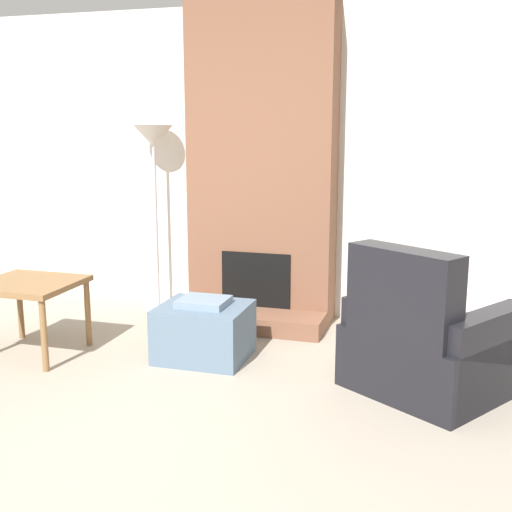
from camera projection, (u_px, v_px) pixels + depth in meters
The scene contains 7 objects.
ground_plane at pixel (91, 489), 2.91m from camera, with size 24.00×24.00×0.00m, color gray.
wall_back at pixel (269, 164), 5.47m from camera, with size 6.80×0.06×2.60m, color silver.
fireplace at pixel (261, 174), 5.28m from camera, with size 1.21×0.72×2.60m.
ottoman at pixel (204, 331), 4.52m from camera, with size 0.61×0.53×0.44m.
armchair at pixel (426, 347), 3.94m from camera, with size 1.19×1.19×0.93m.
side_table at pixel (29, 291), 4.56m from camera, with size 0.67×0.63×0.54m.
floor_lamp_left at pixel (154, 150), 5.49m from camera, with size 0.35×0.35×1.63m.
Camera 1 is at (1.48, -2.31, 1.62)m, focal length 45.00 mm.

